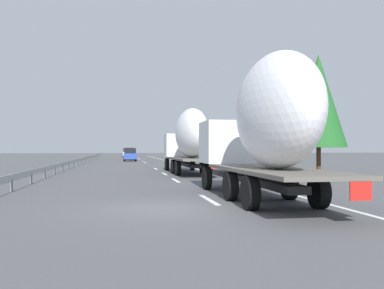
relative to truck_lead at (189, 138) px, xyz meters
The scene contains 24 objects.
ground_plane 22.32m from the truck_lead, ahead, with size 260.00×260.00×0.00m, color #4C4C4F.
lane_stripe_0 16.44m from the truck_lead, behind, with size 3.20×0.20×0.01m, color white.
lane_stripe_1 7.19m from the truck_lead, 164.41° to the left, with size 3.20×0.20×0.01m, color white.
lane_stripe_2 3.17m from the truck_lead, 83.93° to the left, with size 3.20×0.20×0.01m, color white.
lane_stripe_3 8.77m from the truck_lead, 12.42° to the left, with size 3.20×0.20×0.01m, color white.
lane_stripe_4 26.69m from the truck_lead, ahead, with size 3.20×0.20×0.01m, color white.
lane_stripe_5 33.17m from the truck_lead, ahead, with size 3.20×0.20×0.01m, color white.
lane_stripe_6 49.96m from the truck_lead, ahead, with size 3.20×0.20×0.01m, color white.
lane_stripe_7 44.05m from the truck_lead, ahead, with size 3.20×0.20×0.01m, color white.
lane_stripe_8 61.16m from the truck_lead, ahead, with size 3.20×0.20×0.01m, color white.
lane_stripe_9 66.18m from the truck_lead, ahead, with size 3.20×0.20×0.01m, color white.
edge_line_right 27.06m from the truck_lead, ahead, with size 110.00×0.20×0.01m, color white.
truck_lead is the anchor object (origin of this frame).
truck_trailing 16.97m from the truck_lead, behind, with size 12.13×2.55×4.96m.
car_blue_sedan 33.44m from the truck_lead, ahead, with size 4.48×1.90×1.92m.
car_white_van 71.56m from the truck_lead, ahead, with size 4.56×1.84×1.88m.
car_silver_hatch 58.64m from the truck_lead, ahead, with size 4.04×1.83×1.97m.
car_yellow_coupe 42.01m from the truck_lead, ahead, with size 4.68×1.75×2.00m.
road_sign 26.13m from the truck_lead, ahead, with size 0.10×0.90×2.92m.
tree_0 17.03m from the truck_lead, 24.73° to the right, with size 2.87×2.87×4.98m.
tree_1 9.64m from the truck_lead, 126.44° to the right, with size 3.57×3.57×7.89m.
tree_2 31.56m from the truck_lead, 11.52° to the right, with size 2.60×2.60×7.58m.
tree_3 48.48m from the truck_lead, ahead, with size 2.75×2.75×5.46m.
guardrail_median 26.73m from the truck_lead, 21.11° to the left, with size 94.00×0.10×0.76m.
Camera 1 is at (-13.41, 1.35, 1.86)m, focal length 40.48 mm.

